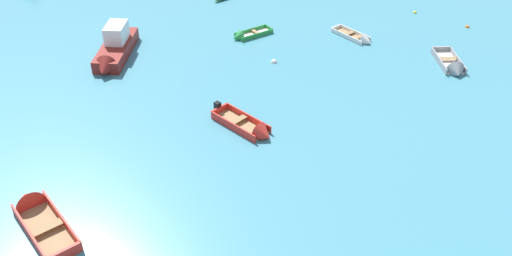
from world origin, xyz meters
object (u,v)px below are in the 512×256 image
object	(u,v)px
rowboat_red_midfield_left	(36,212)
mooring_buoy_between_boats_left	(467,27)
mooring_buoy_between_boats_right	(274,62)
motor_launch_maroon_near_right	(114,49)
rowboat_grey_back_row_right	(453,68)
mooring_buoy_far_field	(415,13)
rowboat_white_outer_left	(360,39)
rowboat_red_near_camera	(252,129)
rowboat_green_far_back	(244,36)

from	to	relation	value
rowboat_red_midfield_left	mooring_buoy_between_boats_left	xyz separation A→B (m)	(19.72, 23.89, -0.22)
rowboat_red_midfield_left	mooring_buoy_between_boats_left	bearing A→B (deg)	50.46
mooring_buoy_between_boats_right	rowboat_red_midfield_left	bearing A→B (deg)	-114.86
motor_launch_maroon_near_right	rowboat_grey_back_row_right	bearing A→B (deg)	8.09
motor_launch_maroon_near_right	mooring_buoy_between_boats_right	distance (m)	10.19
motor_launch_maroon_near_right	mooring_buoy_far_field	distance (m)	22.12
rowboat_white_outer_left	rowboat_red_near_camera	distance (m)	12.95
rowboat_white_outer_left	mooring_buoy_between_boats_left	size ratio (longest dim) A/B	10.25
rowboat_grey_back_row_right	mooring_buoy_between_boats_right	size ratio (longest dim) A/B	9.45
rowboat_grey_back_row_right	rowboat_green_far_back	distance (m)	13.75
rowboat_red_near_camera	mooring_buoy_between_boats_left	world-z (taller)	rowboat_red_near_camera
rowboat_grey_back_row_right	mooring_buoy_between_boats_left	distance (m)	6.92
rowboat_red_near_camera	mooring_buoy_between_boats_right	bearing A→B (deg)	92.60
rowboat_green_far_back	mooring_buoy_between_boats_right	size ratio (longest dim) A/B	7.05
rowboat_red_midfield_left	mooring_buoy_far_field	bearing A→B (deg)	57.91
rowboat_grey_back_row_right	rowboat_red_midfield_left	size ratio (longest dim) A/B	0.85
rowboat_white_outer_left	rowboat_green_far_back	world-z (taller)	rowboat_white_outer_left
rowboat_red_midfield_left	motor_launch_maroon_near_right	xyz separation A→B (m)	(-2.75, 14.14, 0.40)
rowboat_white_outer_left	mooring_buoy_between_boats_right	xyz separation A→B (m)	(-5.12, -4.29, -0.13)
motor_launch_maroon_near_right	mooring_buoy_far_field	size ratio (longest dim) A/B	21.35
motor_launch_maroon_near_right	mooring_buoy_between_boats_right	xyz separation A→B (m)	(10.05, 1.62, -0.62)
rowboat_red_midfield_left	mooring_buoy_between_boats_left	distance (m)	30.98
motor_launch_maroon_near_right	rowboat_red_near_camera	world-z (taller)	motor_launch_maroon_near_right
rowboat_green_far_back	mooring_buoy_far_field	bearing A→B (deg)	30.97
motor_launch_maroon_near_right	rowboat_green_far_back	world-z (taller)	motor_launch_maroon_near_right
rowboat_green_far_back	mooring_buoy_between_boats_right	xyz separation A→B (m)	(2.67, -3.04, -0.14)
rowboat_white_outer_left	mooring_buoy_far_field	bearing A→B (deg)	56.82
rowboat_grey_back_row_right	motor_launch_maroon_near_right	distance (m)	21.24
motor_launch_maroon_near_right	mooring_buoy_between_boats_left	world-z (taller)	motor_launch_maroon_near_right
rowboat_red_near_camera	mooring_buoy_far_field	size ratio (longest dim) A/B	13.59
rowboat_grey_back_row_right	rowboat_green_far_back	xyz separation A→B (m)	(-13.65, 1.68, -0.04)
rowboat_white_outer_left	mooring_buoy_far_field	world-z (taller)	rowboat_white_outer_left
mooring_buoy_between_boats_left	mooring_buoy_between_boats_right	bearing A→B (deg)	-146.78
rowboat_red_midfield_left	rowboat_green_far_back	distance (m)	19.36
rowboat_red_midfield_left	mooring_buoy_between_boats_left	world-z (taller)	rowboat_red_midfield_left
rowboat_grey_back_row_right	motor_launch_maroon_near_right	size ratio (longest dim) A/B	0.62
rowboat_white_outer_left	rowboat_red_near_camera	bearing A→B (deg)	-111.62
rowboat_red_near_camera	motor_launch_maroon_near_right	bearing A→B (deg)	149.48
rowboat_grey_back_row_right	rowboat_red_near_camera	xyz separation A→B (m)	(-10.62, -9.12, 0.02)
mooring_buoy_between_boats_left	rowboat_grey_back_row_right	bearing A→B (deg)	-102.09
rowboat_white_outer_left	mooring_buoy_between_boats_left	distance (m)	8.25
rowboat_green_far_back	mooring_buoy_between_boats_left	distance (m)	15.93
rowboat_grey_back_row_right	rowboat_red_midfield_left	world-z (taller)	rowboat_red_midfield_left
mooring_buoy_far_field	mooring_buoy_between_boats_right	bearing A→B (deg)	-131.57
motor_launch_maroon_near_right	rowboat_green_far_back	bearing A→B (deg)	32.30
rowboat_green_far_back	mooring_buoy_between_boats_left	bearing A→B (deg)	18.64
rowboat_green_far_back	mooring_buoy_far_field	distance (m)	13.39
rowboat_green_far_back	rowboat_red_near_camera	bearing A→B (deg)	-74.35
rowboat_red_near_camera	mooring_buoy_between_boats_right	world-z (taller)	rowboat_red_near_camera
rowboat_red_near_camera	rowboat_green_far_back	distance (m)	11.21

